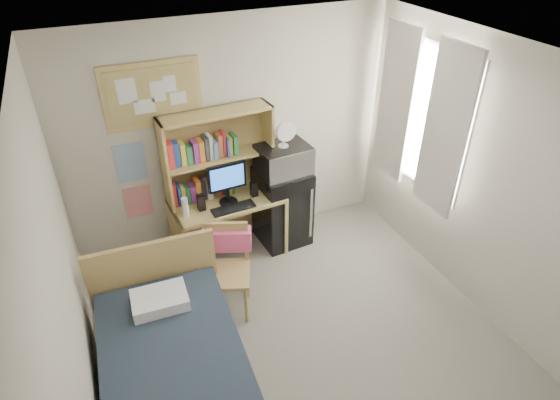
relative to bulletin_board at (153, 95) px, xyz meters
name	(u,v)px	position (x,y,z in m)	size (l,w,h in m)	color
floor	(318,364)	(0.78, -2.08, -1.93)	(3.60, 4.20, 0.02)	gray
ceiling	(338,81)	(0.78, -2.08, 0.68)	(3.60, 4.20, 0.02)	white
wall_back	(233,138)	(0.78, 0.02, -0.62)	(3.60, 0.04, 2.60)	beige
wall_left	(68,328)	(-1.02, -2.08, -0.62)	(0.04, 4.20, 2.60)	beige
wall_right	(507,198)	(2.58, -2.08, -0.62)	(0.04, 4.20, 2.60)	beige
window_unit	(421,117)	(2.53, -0.88, -0.32)	(0.10, 1.40, 1.70)	white
curtain_left	(445,132)	(2.50, -1.28, -0.32)	(0.04, 0.55, 1.70)	silver
curtain_right	(395,104)	(2.50, -0.48, -0.32)	(0.04, 0.55, 1.70)	silver
bulletin_board	(153,95)	(0.00, 0.00, 0.00)	(0.94, 0.03, 0.64)	tan
poster_wave	(131,163)	(-0.32, 0.01, -0.67)	(0.30, 0.01, 0.42)	#265B9B
poster_japan	(138,201)	(-0.32, 0.01, -1.14)	(0.28, 0.01, 0.36)	red
desk	(229,228)	(0.56, -0.30, -1.54)	(1.20, 0.60, 0.75)	tan
desk_chair	(227,274)	(0.27, -1.13, -1.45)	(0.47, 0.47, 0.95)	tan
mini_fridge	(282,206)	(1.24, -0.28, -1.45)	(0.55, 0.55, 0.94)	black
hutch	(219,155)	(0.55, -0.16, -0.69)	(1.17, 0.30, 0.96)	tan
monitor	(227,185)	(0.56, -0.36, -0.95)	(0.42, 0.03, 0.45)	black
keyboard	(233,208)	(0.57, -0.50, -1.16)	(0.46, 0.15, 0.02)	black
speaker_left	(201,202)	(0.26, -0.38, -1.08)	(0.07, 0.07, 0.18)	black
speaker_right	(254,189)	(0.86, -0.35, -1.08)	(0.07, 0.07, 0.17)	black
water_bottle	(185,207)	(0.09, -0.43, -1.06)	(0.06, 0.06, 0.22)	white
hoodie	(227,239)	(0.35, -0.94, -1.19)	(0.47, 0.14, 0.22)	#E35681
microwave	(283,159)	(1.24, -0.30, -0.83)	(0.55, 0.42, 0.32)	silver
desk_fan	(283,135)	(1.24, -0.30, -0.53)	(0.22, 0.22, 0.28)	white
pillow	(160,300)	(-0.41, -1.41, -1.26)	(0.46, 0.32, 0.11)	white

